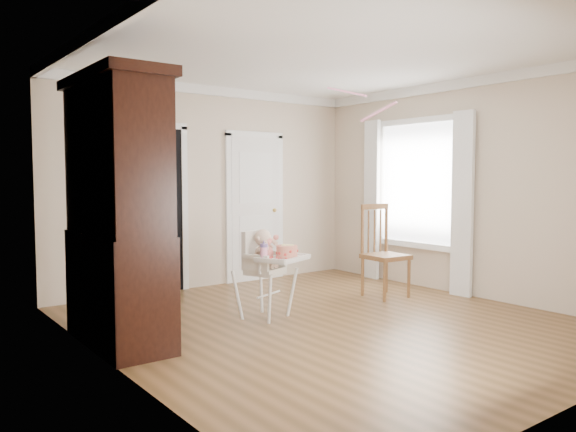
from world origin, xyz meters
TOP-DOWN VIEW (x-y plane):
  - floor at (0.00, 0.00)m, footprint 5.00×5.00m
  - ceiling at (0.00, 0.00)m, footprint 5.00×5.00m
  - wall_back at (0.00, 2.50)m, footprint 4.50×0.00m
  - wall_left at (-2.25, 0.00)m, footprint 0.00×5.00m
  - wall_right at (2.25, 0.00)m, footprint 0.00×5.00m
  - crown_molding at (0.00, 0.00)m, footprint 4.50×5.00m
  - doorway at (-0.90, 2.48)m, footprint 1.06×0.05m
  - closet_door at (0.70, 2.48)m, footprint 0.96×0.09m
  - window_right at (2.18, 0.80)m, footprint 0.13×1.84m
  - high_chair at (-0.43, 0.58)m, footprint 0.73×0.81m
  - baby at (-0.44, 0.61)m, footprint 0.31×0.23m
  - cake at (-0.31, 0.37)m, footprint 0.28×0.28m
  - sippy_cup at (-0.54, 0.45)m, footprint 0.08×0.08m
  - china_cabinet at (-1.99, 0.61)m, footprint 0.63×1.41m
  - dining_chair at (1.36, 0.59)m, footprint 0.50×0.50m
  - streamer at (0.14, -0.03)m, footprint 0.10×0.49m

SIDE VIEW (x-z plane):
  - floor at x=0.00m, z-range 0.00..0.00m
  - dining_chair at x=1.36m, z-range -0.04..1.11m
  - high_chair at x=-0.43m, z-range 0.11..1.05m
  - cake at x=-0.31m, z-range 0.65..0.78m
  - baby at x=-0.44m, z-range 0.51..0.93m
  - sippy_cup at x=-0.54m, z-range 0.64..0.83m
  - closet_door at x=0.70m, z-range -0.04..2.09m
  - doorway at x=-0.90m, z-range 0.00..2.22m
  - china_cabinet at x=-1.99m, z-range 0.00..2.38m
  - window_right at x=2.18m, z-range 0.14..2.44m
  - wall_back at x=0.00m, z-range -0.90..3.60m
  - wall_left at x=-2.25m, z-range -1.15..3.85m
  - wall_right at x=2.25m, z-range -1.15..3.85m
  - streamer at x=0.14m, z-range 2.26..2.41m
  - crown_molding at x=0.00m, z-range 2.58..2.70m
  - ceiling at x=0.00m, z-range 2.70..2.70m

